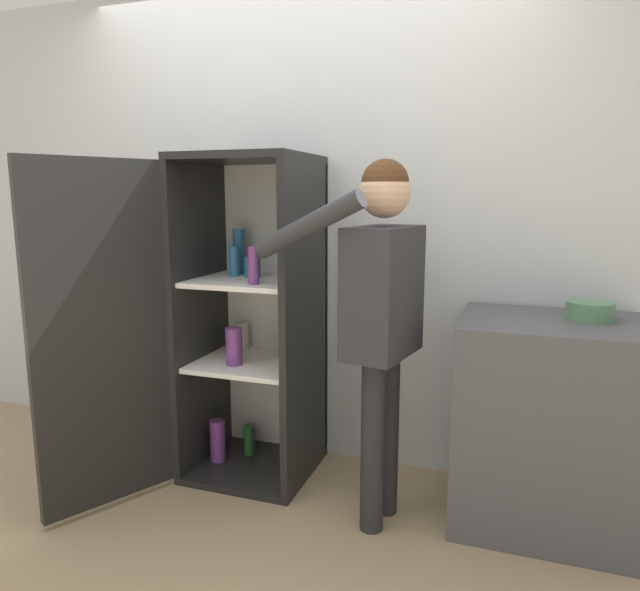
# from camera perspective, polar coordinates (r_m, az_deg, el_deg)

# --- Properties ---
(ground_plane) EXTENTS (12.00, 12.00, 0.00)m
(ground_plane) POSITION_cam_1_polar(r_m,az_deg,el_deg) (2.64, -9.49, -23.18)
(ground_plane) COLOR tan
(wall_back) EXTENTS (7.00, 0.06, 2.55)m
(wall_back) POSITION_cam_1_polar(r_m,az_deg,el_deg) (3.11, -1.41, 6.97)
(wall_back) COLOR silver
(wall_back) RESTS_ON ground_plane
(refrigerator) EXTENTS (0.94, 1.13, 1.63)m
(refrigerator) POSITION_cam_1_polar(r_m,az_deg,el_deg) (2.91, -9.52, -2.65)
(refrigerator) COLOR black
(refrigerator) RESTS_ON ground_plane
(person) EXTENTS (0.66, 0.52, 1.58)m
(person) POSITION_cam_1_polar(r_m,az_deg,el_deg) (2.41, 6.12, -0.22)
(person) COLOR #262628
(person) RESTS_ON ground_plane
(counter) EXTENTS (0.76, 0.62, 0.92)m
(counter) POSITION_cam_1_polar(r_m,az_deg,el_deg) (2.73, 21.70, -11.76)
(counter) COLOR #4C4C51
(counter) RESTS_ON ground_plane
(bowl) EXTENTS (0.19, 0.19, 0.08)m
(bowl) POSITION_cam_1_polar(r_m,az_deg,el_deg) (2.67, 25.38, -1.37)
(bowl) COLOR #517F5B
(bowl) RESTS_ON counter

